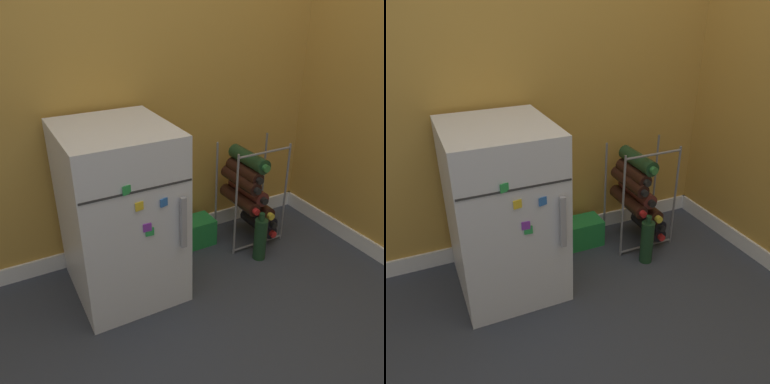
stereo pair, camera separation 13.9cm
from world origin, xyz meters
TOP-DOWN VIEW (x-y plane):
  - ground_plane at (0.00, 0.00)m, footprint 14.00×14.00m
  - wall_back at (0.00, 0.73)m, footprint 6.62×0.07m
  - mini_fridge at (-0.49, 0.41)m, footprint 0.48×0.56m
  - wine_rack at (0.29, 0.47)m, footprint 0.35×0.33m
  - soda_box at (-0.02, 0.57)m, footprint 0.24×0.15m
  - loose_bottle_floor at (0.24, 0.27)m, footprint 0.07×0.07m

SIDE VIEW (x-z plane):
  - ground_plane at x=0.00m, z-range 0.00..0.00m
  - soda_box at x=-0.02m, z-range 0.00..0.16m
  - loose_bottle_floor at x=0.24m, z-range -0.02..0.27m
  - wine_rack at x=0.29m, z-range 0.00..0.60m
  - mini_fridge at x=-0.49m, z-range 0.00..0.83m
  - wall_back at x=0.00m, z-range -0.01..2.49m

